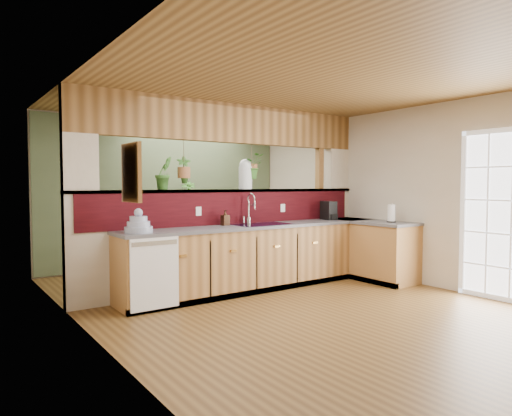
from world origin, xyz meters
TOP-DOWN VIEW (x-y plane):
  - ground at (0.00, 0.00)m, footprint 4.60×7.00m
  - ceiling at (0.00, 0.00)m, footprint 4.60×7.00m
  - wall_back at (0.00, 3.50)m, footprint 4.60×0.02m
  - wall_left at (-2.30, 0.00)m, footprint 0.02×7.00m
  - wall_right at (2.30, 0.00)m, footprint 0.02×7.00m
  - pass_through_partition at (0.03, 1.35)m, footprint 4.60×0.21m
  - pass_through_ledge at (0.00, 1.35)m, footprint 4.60×0.21m
  - header_beam at (0.00, 1.35)m, footprint 4.60×0.15m
  - sage_backwall at (0.00, 3.48)m, footprint 4.55×0.02m
  - countertop at (0.84, 0.87)m, footprint 4.14×1.52m
  - dishwasher at (-1.48, 0.66)m, footprint 0.58×0.03m
  - navy_sink at (0.25, 0.98)m, footprint 0.82×0.50m
  - french_door at (2.27, -1.30)m, footprint 0.06×1.02m
  - framed_print at (-2.27, -0.80)m, footprint 0.04×0.35m
  - faucet at (0.16, 1.13)m, footprint 0.19×0.19m
  - dish_stack at (-1.57, 0.91)m, footprint 0.32×0.32m
  - soap_dispenser at (-0.25, 1.14)m, footprint 0.10×0.10m
  - coffee_maker at (1.60, 1.02)m, footprint 0.16×0.26m
  - paper_towel at (2.01, 0.14)m, footprint 0.13×0.13m
  - glass_jar at (0.23, 1.35)m, footprint 0.20×0.20m
  - ledge_plant_left at (-1.05, 1.35)m, footprint 0.28×0.25m
  - hanging_plant_a at (-0.76, 1.35)m, footprint 0.23×0.19m
  - hanging_plant_b at (0.33, 1.35)m, footprint 0.36×0.32m
  - shelving_console at (-0.21, 3.25)m, footprint 1.67×0.84m
  - shelf_plant_a at (-0.75, 3.25)m, footprint 0.24×0.17m
  - shelf_plant_b at (0.26, 3.25)m, footprint 0.33×0.33m
  - floor_plant at (0.88, 2.30)m, footprint 0.92×0.86m

SIDE VIEW (x-z plane):
  - ground at x=0.00m, z-range -0.01..0.01m
  - floor_plant at x=0.88m, z-range 0.00..0.84m
  - countertop at x=0.84m, z-range 0.00..0.90m
  - dishwasher at x=-1.48m, z-range 0.05..0.87m
  - shelving_console at x=-0.21m, z-range -0.04..1.04m
  - navy_sink at x=0.25m, z-range 0.73..0.91m
  - dish_stack at x=-1.57m, z-range 0.85..1.13m
  - soap_dispenser at x=-0.25m, z-range 0.90..1.11m
  - paper_towel at x=2.01m, z-range 0.89..1.17m
  - coffee_maker at x=1.60m, z-range 0.89..1.18m
  - french_door at x=2.27m, z-range -0.03..2.13m
  - faucet at x=0.16m, z-range 0.92..1.36m
  - pass_through_partition at x=0.03m, z-range -0.11..2.49m
  - shelf_plant_a at x=-0.75m, z-range 1.04..1.47m
  - shelf_plant_b at x=0.26m, z-range 1.04..1.51m
  - wall_back at x=0.00m, z-range 0.00..2.60m
  - wall_left at x=-2.30m, z-range 0.00..2.60m
  - wall_right at x=2.30m, z-range 0.00..2.60m
  - sage_backwall at x=0.00m, z-range 0.02..2.58m
  - pass_through_ledge at x=0.00m, z-range 1.35..1.39m
  - framed_print at x=-2.27m, z-range 1.32..1.78m
  - ledge_plant_left at x=-1.05m, z-range 1.39..1.82m
  - glass_jar at x=0.23m, z-range 1.39..1.83m
  - hanging_plant_a at x=-0.76m, z-range 1.52..2.02m
  - hanging_plant_b at x=0.33m, z-range 1.64..2.13m
  - header_beam at x=0.00m, z-range 2.05..2.60m
  - ceiling at x=0.00m, z-range 2.60..2.60m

